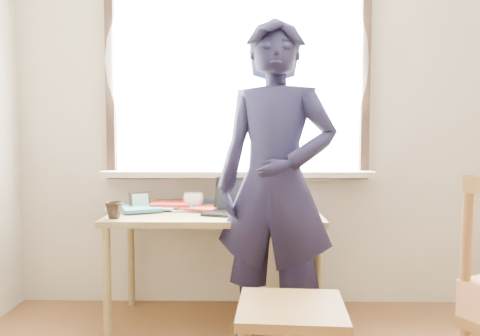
{
  "coord_description": "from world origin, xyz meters",
  "views": [
    {
      "loc": [
        -0.14,
        -1.29,
        1.19
      ],
      "look_at": [
        -0.17,
        0.95,
        1.04
      ],
      "focal_mm": 35.0,
      "sensor_mm": 36.0,
      "label": 1
    }
  ],
  "objects_px": {
    "desk": "(216,224)",
    "laptop": "(235,205)",
    "work_chair": "(291,321)",
    "mug_dark": "(114,210)",
    "mug_white": "(193,201)",
    "person": "(276,186)"
  },
  "relations": [
    {
      "from": "mug_white",
      "to": "person",
      "type": "distance_m",
      "value": 0.74
    },
    {
      "from": "laptop",
      "to": "mug_dark",
      "type": "height_order",
      "value": "laptop"
    },
    {
      "from": "work_chair",
      "to": "person",
      "type": "relative_size",
      "value": 0.26
    },
    {
      "from": "desk",
      "to": "mug_dark",
      "type": "relative_size",
      "value": 12.63
    },
    {
      "from": "laptop",
      "to": "mug_dark",
      "type": "distance_m",
      "value": 0.73
    },
    {
      "from": "mug_white",
      "to": "mug_dark",
      "type": "bearing_deg",
      "value": -138.42
    },
    {
      "from": "laptop",
      "to": "mug_dark",
      "type": "bearing_deg",
      "value": -165.6
    },
    {
      "from": "mug_white",
      "to": "mug_dark",
      "type": "xyz_separation_m",
      "value": [
        -0.42,
        -0.38,
        -0.0
      ]
    },
    {
      "from": "mug_white",
      "to": "desk",
      "type": "bearing_deg",
      "value": -45.23
    },
    {
      "from": "desk",
      "to": "mug_dark",
      "type": "bearing_deg",
      "value": -159.58
    },
    {
      "from": "laptop",
      "to": "work_chair",
      "type": "relative_size",
      "value": 0.8
    },
    {
      "from": "mug_dark",
      "to": "work_chair",
      "type": "height_order",
      "value": "mug_dark"
    },
    {
      "from": "desk",
      "to": "laptop",
      "type": "distance_m",
      "value": 0.18
    },
    {
      "from": "mug_dark",
      "to": "mug_white",
      "type": "bearing_deg",
      "value": 41.58
    },
    {
      "from": "desk",
      "to": "mug_dark",
      "type": "xyz_separation_m",
      "value": [
        -0.58,
        -0.22,
        0.12
      ]
    },
    {
      "from": "laptop",
      "to": "person",
      "type": "distance_m",
      "value": 0.42
    },
    {
      "from": "mug_white",
      "to": "mug_dark",
      "type": "height_order",
      "value": "mug_white"
    },
    {
      "from": "desk",
      "to": "work_chair",
      "type": "distance_m",
      "value": 1.06
    },
    {
      "from": "person",
      "to": "mug_white",
      "type": "bearing_deg",
      "value": 150.69
    },
    {
      "from": "laptop",
      "to": "mug_dark",
      "type": "xyz_separation_m",
      "value": [
        -0.7,
        -0.18,
        -0.0
      ]
    },
    {
      "from": "work_chair",
      "to": "person",
      "type": "xyz_separation_m",
      "value": [
        -0.03,
        0.61,
        0.52
      ]
    },
    {
      "from": "laptop",
      "to": "work_chair",
      "type": "xyz_separation_m",
      "value": [
        0.27,
        -0.92,
        -0.37
      ]
    }
  ]
}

